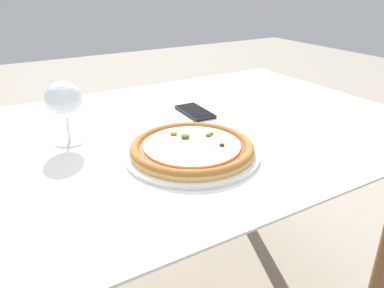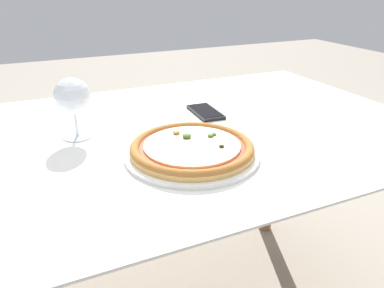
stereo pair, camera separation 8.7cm
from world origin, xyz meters
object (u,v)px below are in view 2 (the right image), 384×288
dining_table (173,159)px  pizza_plate (192,149)px  wine_glass_far_left (72,97)px  cell_phone (205,112)px

dining_table → pizza_plate: (-0.02, -0.16, 0.10)m
pizza_plate → wine_glass_far_left: (-0.23, 0.23, 0.09)m
wine_glass_far_left → cell_phone: wine_glass_far_left is taller
dining_table → wine_glass_far_left: (-0.24, 0.06, 0.20)m
cell_phone → dining_table: bearing=-148.5°
wine_glass_far_left → dining_table: bearing=-14.7°
cell_phone → pizza_plate: bearing=-122.4°
dining_table → pizza_plate: 0.19m
pizza_plate → wine_glass_far_left: wine_glass_far_left is taller
dining_table → wine_glass_far_left: size_ratio=9.09×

